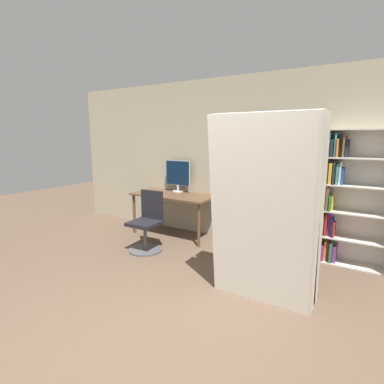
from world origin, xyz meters
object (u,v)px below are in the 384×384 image
Objects in this scene: bookshelf at (347,199)px; monitor at (178,174)px; mattress_far at (269,208)px; office_chair at (147,227)px; mattress_near at (263,212)px.

monitor is at bearing -179.89° from bookshelf.
office_chair is at bearing 170.99° from mattress_far.
mattress_far reaches higher than office_chair.
mattress_far is at bearing -9.01° from office_chair.
monitor is 0.29× the size of mattress_near.
office_chair is 2.89m from bookshelf.
bookshelf is (2.63, 1.05, 0.55)m from office_chair.
bookshelf is at bearing 65.14° from mattress_far.
bookshelf is at bearing 68.13° from mattress_near.
office_chair is 2.12m from mattress_far.
mattress_near reaches higher than monitor.
mattress_far is at bearing -32.57° from monitor.
bookshelf reaches higher than office_chair.
bookshelf is 0.93× the size of mattress_near.
mattress_near is (2.00, -0.53, 0.62)m from office_chair.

